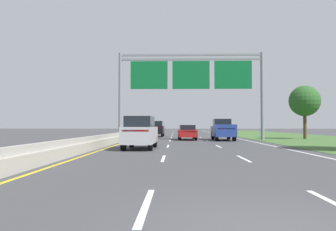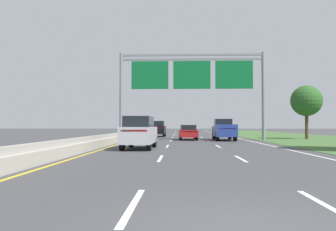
{
  "view_description": "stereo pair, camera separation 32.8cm",
  "coord_description": "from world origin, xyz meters",
  "px_view_note": "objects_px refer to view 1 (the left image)",
  "views": [
    {
      "loc": [
        -1.27,
        -4.9,
        1.54
      ],
      "look_at": [
        -1.91,
        22.09,
        2.33
      ],
      "focal_mm": 35.47,
      "sensor_mm": 36.0,
      "label": 1
    },
    {
      "loc": [
        -0.95,
        -4.89,
        1.54
      ],
      "look_at": [
        -1.91,
        22.09,
        2.33
      ],
      "focal_mm": 35.47,
      "sensor_mm": 36.0,
      "label": 2
    }
  ],
  "objects_px": {
    "car_silver_left_lane_suv": "(140,132)",
    "car_red_centre_lane_sedan": "(187,132)",
    "car_black_left_lane_suv": "(157,128)",
    "overhead_sign_gantry": "(191,78)",
    "roadside_tree_mid": "(305,101)",
    "pickup_truck_blue": "(223,130)"
  },
  "relations": [
    {
      "from": "car_silver_left_lane_suv",
      "to": "car_red_centre_lane_sedan",
      "type": "relative_size",
      "value": 1.07
    },
    {
      "from": "car_red_centre_lane_sedan",
      "to": "roadside_tree_mid",
      "type": "height_order",
      "value": "roadside_tree_mid"
    },
    {
      "from": "overhead_sign_gantry",
      "to": "car_red_centre_lane_sedan",
      "type": "distance_m",
      "value": 5.66
    },
    {
      "from": "overhead_sign_gantry",
      "to": "pickup_truck_blue",
      "type": "distance_m",
      "value": 6.26
    },
    {
      "from": "car_black_left_lane_suv",
      "to": "car_red_centre_lane_sedan",
      "type": "height_order",
      "value": "car_black_left_lane_suv"
    },
    {
      "from": "car_black_left_lane_suv",
      "to": "car_silver_left_lane_suv",
      "type": "height_order",
      "value": "same"
    },
    {
      "from": "overhead_sign_gantry",
      "to": "pickup_truck_blue",
      "type": "relative_size",
      "value": 2.78
    },
    {
      "from": "roadside_tree_mid",
      "to": "overhead_sign_gantry",
      "type": "bearing_deg",
      "value": -166.24
    },
    {
      "from": "pickup_truck_blue",
      "to": "car_red_centre_lane_sedan",
      "type": "distance_m",
      "value": 3.73
    },
    {
      "from": "overhead_sign_gantry",
      "to": "roadside_tree_mid",
      "type": "distance_m",
      "value": 13.41
    },
    {
      "from": "roadside_tree_mid",
      "to": "car_black_left_lane_suv",
      "type": "bearing_deg",
      "value": 155.28
    },
    {
      "from": "pickup_truck_blue",
      "to": "car_silver_left_lane_suv",
      "type": "distance_m",
      "value": 14.49
    },
    {
      "from": "car_silver_left_lane_suv",
      "to": "car_red_centre_lane_sedan",
      "type": "distance_m",
      "value": 13.86
    },
    {
      "from": "pickup_truck_blue",
      "to": "car_red_centre_lane_sedan",
      "type": "height_order",
      "value": "pickup_truck_blue"
    },
    {
      "from": "car_red_centre_lane_sedan",
      "to": "car_black_left_lane_suv",
      "type": "bearing_deg",
      "value": 18.92
    },
    {
      "from": "car_red_centre_lane_sedan",
      "to": "roadside_tree_mid",
      "type": "distance_m",
      "value": 13.85
    },
    {
      "from": "pickup_truck_blue",
      "to": "car_black_left_lane_suv",
      "type": "distance_m",
      "value": 13.26
    },
    {
      "from": "car_black_left_lane_suv",
      "to": "roadside_tree_mid",
      "type": "relative_size",
      "value": 0.79
    },
    {
      "from": "overhead_sign_gantry",
      "to": "car_black_left_lane_suv",
      "type": "xyz_separation_m",
      "value": [
        -4.17,
        10.98,
        -5.31
      ]
    },
    {
      "from": "overhead_sign_gantry",
      "to": "car_red_centre_lane_sedan",
      "type": "bearing_deg",
      "value": 114.43
    },
    {
      "from": "overhead_sign_gantry",
      "to": "pickup_truck_blue",
      "type": "xyz_separation_m",
      "value": [
        3.27,
        0.01,
        -5.34
      ]
    },
    {
      "from": "overhead_sign_gantry",
      "to": "roadside_tree_mid",
      "type": "xyz_separation_m",
      "value": [
        12.85,
        3.15,
        -2.17
      ]
    }
  ]
}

